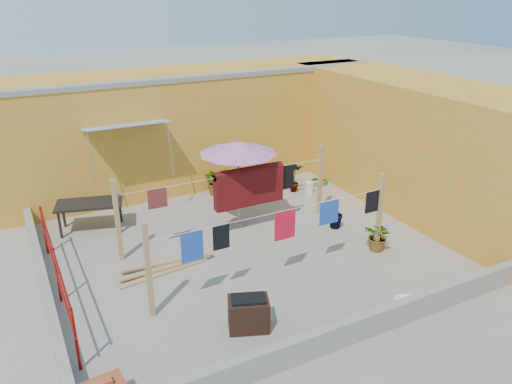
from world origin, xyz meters
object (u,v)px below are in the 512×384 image
outdoor_table (89,205)px  water_jug_a (331,207)px  white_basin (406,302)px  green_hose (318,182)px  brazier (249,313)px  water_jug_b (310,187)px  patio_umbrella (238,148)px  plant_back_a (216,180)px

outdoor_table → water_jug_a: (5.54, -1.89, -0.46)m
outdoor_table → white_basin: (4.46, -5.73, -0.59)m
white_basin → green_hose: bearing=70.7°
outdoor_table → white_basin: size_ratio=3.73×
brazier → water_jug_b: 6.19m
patio_umbrella → water_jug_b: patio_umbrella is taller
outdoor_table → green_hose: outdoor_table is taller
water_jug_a → water_jug_b: (0.27, 1.41, -0.00)m
outdoor_table → patio_umbrella: bearing=-23.1°
patio_umbrella → outdoor_table: size_ratio=1.37×
brazier → green_hose: 7.02m
outdoor_table → brazier: (1.61, -5.02, -0.34)m
outdoor_table → water_jug_a: 5.88m
water_jug_b → plant_back_a: plant_back_a is taller
plant_back_a → water_jug_b: bearing=-26.5°
green_hose → plant_back_a: plant_back_a is taller
white_basin → plant_back_a: 6.48m
outdoor_table → green_hose: bearing=0.3°
white_basin → green_hose: 6.11m
water_jug_a → green_hose: water_jug_a is taller
white_basin → plant_back_a: plant_back_a is taller
patio_umbrella → green_hose: 4.04m
patio_umbrella → brazier: 4.31m
water_jug_a → plant_back_a: plant_back_a is taller
water_jug_b → green_hose: size_ratio=0.67×
brazier → plant_back_a: 6.00m
brazier → white_basin: bearing=-13.9°
brazier → green_hose: brazier is taller
patio_umbrella → water_jug_a: patio_umbrella is taller
white_basin → patio_umbrella: bearing=106.1°
water_jug_b → green_hose: 0.85m
plant_back_a → brazier: bearing=-108.3°
water_jug_b → plant_back_a: (-2.32, 1.16, 0.23)m
white_basin → plant_back_a: bearing=98.6°
green_hose → plant_back_a: size_ratio=0.71×
green_hose → water_jug_a: bearing=-115.8°
outdoor_table → plant_back_a: bearing=10.9°
green_hose → white_basin: bearing=-109.3°
brazier → water_jug_a: brazier is taller
patio_umbrella → green_hose: bearing=23.2°
patio_umbrella → brazier: patio_umbrella is taller
brazier → water_jug_b: bearing=47.2°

